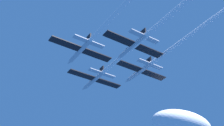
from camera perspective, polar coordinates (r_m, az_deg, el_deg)
name	(u,v)px	position (r m, az deg, el deg)	size (l,w,h in m)	color
jet_lead	(137,44)	(87.27, 5.05, 3.86)	(21.06, 81.80, 3.49)	#B2BAC6
jet_right_wing	(197,30)	(87.48, 16.54, 6.27)	(21.06, 84.00, 3.49)	#B2BAC6
cloud_wispy	(182,125)	(125.22, 13.82, -11.90)	(30.13, 16.57, 10.55)	white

